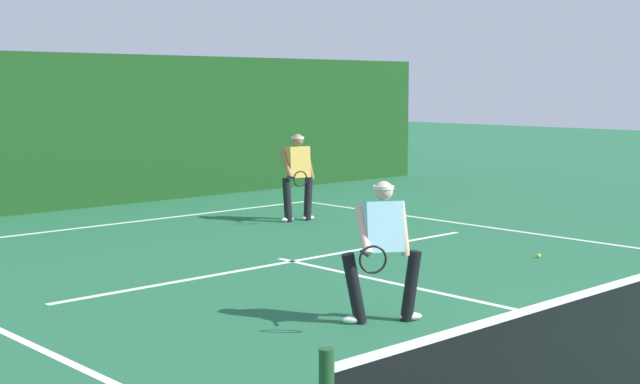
{
  "coord_description": "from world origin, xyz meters",
  "views": [
    {
      "loc": [
        -8.48,
        -3.58,
        2.54
      ],
      "look_at": [
        0.41,
        5.96,
        1.0
      ],
      "focal_mm": 50.47,
      "sensor_mm": 36.0,
      "label": 1
    }
  ],
  "objects": [
    {
      "name": "tennis_ball",
      "position": [
        2.85,
        3.82,
        0.03
      ],
      "size": [
        0.07,
        0.07,
        0.07
      ],
      "primitive_type": "sphere",
      "color": "#D1E033",
      "rests_on": "ground_plane"
    },
    {
      "name": "court_line_service",
      "position": [
        0.0,
        6.12,
        0.0
      ],
      "size": [
        7.64,
        0.1,
        0.01
      ],
      "primitive_type": "cube",
      "color": "white",
      "rests_on": "ground_plane"
    },
    {
      "name": "court_line_centre",
      "position": [
        0.0,
        3.2,
        0.0
      ],
      "size": [
        0.1,
        6.4,
        0.01
      ],
      "primitive_type": "cube",
      "color": "white",
      "rests_on": "ground_plane"
    },
    {
      "name": "court_line_baseline_far",
      "position": [
        0.0,
        11.04,
        0.0
      ],
      "size": [
        9.37,
        0.1,
        0.01
      ],
      "primitive_type": "cube",
      "color": "white",
      "rests_on": "ground_plane"
    },
    {
      "name": "player_near",
      "position": [
        -1.52,
        2.9,
        0.84
      ],
      "size": [
        1.08,
        0.78,
        1.54
      ],
      "rotation": [
        0.0,
        0.0,
        2.6
      ],
      "color": "black",
      "rests_on": "ground_plane"
    },
    {
      "name": "back_fence_windscreen",
      "position": [
        0.0,
        13.44,
        1.61
      ],
      "size": [
        21.49,
        0.12,
        3.22
      ],
      "primitive_type": "cube",
      "color": "#174319",
      "rests_on": "ground_plane"
    },
    {
      "name": "player_far",
      "position": [
        2.67,
        9.0,
        0.91
      ],
      "size": [
        0.91,
        0.84,
        1.65
      ],
      "rotation": [
        0.0,
        0.0,
        2.94
      ],
      "color": "black",
      "rests_on": "ground_plane"
    }
  ]
}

